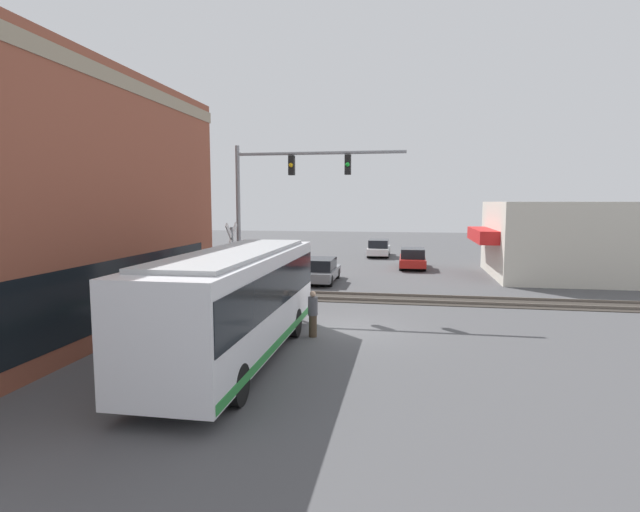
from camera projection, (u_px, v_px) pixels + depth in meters
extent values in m
plane|color=#4C4C4F|center=(347.00, 329.00, 18.67)|extent=(120.00, 120.00, 0.00)
cube|color=brown|center=(4.00, 203.00, 17.14)|extent=(17.22, 8.03, 9.36)
cube|color=gray|center=(101.00, 74.00, 16.03)|extent=(17.42, 0.36, 0.50)
cube|color=black|center=(114.00, 292.00, 16.79)|extent=(14.47, 0.12, 2.20)
cube|color=beige|center=(562.00, 240.00, 31.05)|extent=(8.75, 8.40, 4.72)
cube|color=red|center=(483.00, 235.00, 31.83)|extent=(6.13, 1.20, 0.80)
cube|color=silver|center=(236.00, 301.00, 14.78)|extent=(10.05, 2.55, 2.76)
cube|color=black|center=(236.00, 287.00, 14.74)|extent=(9.84, 2.59, 1.16)
cube|color=#288438|center=(237.00, 341.00, 14.91)|extent=(9.84, 2.58, 0.24)
cube|color=#A5A8AA|center=(235.00, 253.00, 14.63)|extent=(8.54, 2.17, 0.12)
cylinder|color=black|center=(264.00, 321.00, 17.69)|extent=(1.00, 2.57, 1.00)
cylinder|color=black|center=(191.00, 382.00, 11.77)|extent=(1.00, 2.57, 1.00)
cylinder|color=gray|center=(239.00, 224.00, 23.85)|extent=(0.20, 0.20, 7.35)
cylinder|color=gray|center=(319.00, 153.00, 22.82)|extent=(0.16, 7.87, 0.16)
cube|color=black|center=(292.00, 165.00, 23.11)|extent=(0.30, 0.27, 0.90)
sphere|color=yellow|center=(291.00, 165.00, 22.95)|extent=(0.20, 0.20, 0.20)
cube|color=black|center=(348.00, 165.00, 22.66)|extent=(0.30, 0.27, 0.90)
sphere|color=green|center=(347.00, 164.00, 22.50)|extent=(0.20, 0.20, 0.20)
cylinder|color=gray|center=(232.00, 267.00, 22.36)|extent=(0.14, 0.14, 3.60)
cube|color=white|center=(232.00, 238.00, 22.22)|extent=(1.41, 0.06, 1.41)
cube|color=white|center=(232.00, 238.00, 22.22)|extent=(1.41, 0.06, 1.41)
cylinder|color=#38383A|center=(232.00, 256.00, 22.31)|extent=(0.08, 0.90, 0.08)
sphere|color=red|center=(241.00, 256.00, 22.18)|extent=(0.28, 0.28, 0.28)
sphere|color=red|center=(222.00, 256.00, 22.33)|extent=(0.28, 0.28, 0.28)
cube|color=#332D28|center=(361.00, 298.00, 24.54)|extent=(2.60, 60.00, 0.03)
cube|color=#6B6056|center=(360.00, 299.00, 23.83)|extent=(0.07, 60.00, 0.15)
cube|color=#6B6056|center=(362.00, 294.00, 25.24)|extent=(0.07, 60.00, 0.15)
cube|color=slate|center=(321.00, 273.00, 29.38)|extent=(4.64, 1.80, 0.53)
cube|color=black|center=(320.00, 264.00, 29.09)|extent=(2.55, 1.62, 0.64)
cylinder|color=black|center=(325.00, 273.00, 30.81)|extent=(0.64, 1.82, 0.64)
cylinder|color=black|center=(316.00, 280.00, 27.99)|extent=(0.64, 1.82, 0.64)
cube|color=#B21E19|center=(412.00, 261.00, 35.47)|extent=(4.44, 1.80, 0.54)
cube|color=black|center=(413.00, 253.00, 35.19)|extent=(2.44, 1.62, 0.65)
cylinder|color=black|center=(412.00, 261.00, 36.84)|extent=(0.64, 1.82, 0.64)
cylinder|color=black|center=(413.00, 266.00, 34.15)|extent=(0.64, 1.82, 0.64)
cube|color=silver|center=(379.00, 250.00, 43.23)|extent=(4.74, 1.80, 0.56)
cube|color=black|center=(379.00, 243.00, 42.93)|extent=(2.61, 1.62, 0.66)
cylinder|color=black|center=(380.00, 251.00, 44.69)|extent=(0.64, 1.82, 0.64)
cylinder|color=black|center=(378.00, 254.00, 41.82)|extent=(0.64, 1.82, 0.64)
cylinder|color=#473828|center=(313.00, 326.00, 17.50)|extent=(0.28, 0.28, 0.78)
cylinder|color=#4C4C51|center=(313.00, 306.00, 17.42)|extent=(0.34, 0.34, 0.65)
sphere|color=tan|center=(313.00, 294.00, 17.38)|extent=(0.21, 0.21, 0.21)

